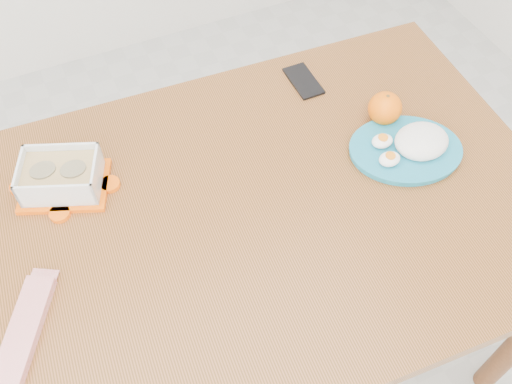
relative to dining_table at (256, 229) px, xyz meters
name	(u,v)px	position (x,y,z in m)	size (l,w,h in m)	color
dining_table	(256,229)	(0.00, 0.00, 0.00)	(1.39, 0.96, 0.75)	brown
food_container	(61,176)	(-0.37, 0.23, 0.13)	(0.23, 0.21, 0.08)	#FF5E07
orange_fruit	(385,108)	(0.40, 0.12, 0.13)	(0.08, 0.08, 0.08)	#FF4D05
rice_plate	(411,145)	(0.40, 0.00, 0.11)	(0.34, 0.34, 0.07)	teal
candy_bar	(23,333)	(-0.53, -0.09, 0.10)	(0.23, 0.06, 0.02)	#B90910
smartphone	(303,81)	(0.28, 0.32, 0.09)	(0.06, 0.13, 0.01)	black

